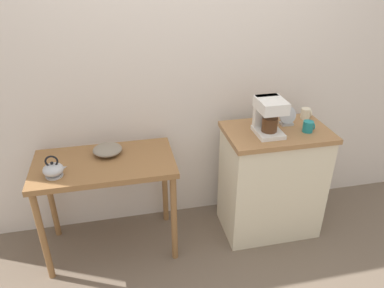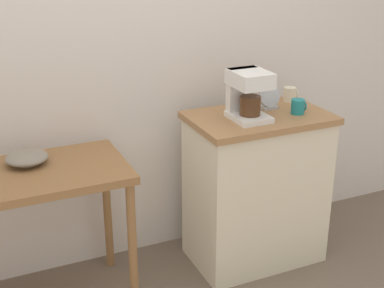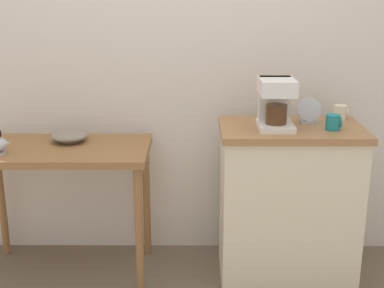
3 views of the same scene
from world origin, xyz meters
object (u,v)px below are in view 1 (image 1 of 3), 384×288
Objects in this scene: bowl_stoneware at (107,150)px; teakettle at (53,170)px; coffee_maker at (269,114)px; table_clock at (287,117)px; mug_small_cream at (306,113)px; mug_dark_teal at (308,126)px.

teakettle is (-0.34, -0.22, 0.01)m from bowl_stoneware.
coffee_maker reaches higher than table_clock.
teakettle is at bearing -174.51° from table_clock.
mug_small_cream is (0.39, 0.17, -0.10)m from coffee_maker.
teakettle is 1.92× the size of mug_small_cream.
mug_small_cream is 0.58× the size of table_clock.
mug_small_cream is at bearing 0.60° from bowl_stoneware.
bowl_stoneware is 0.40m from teakettle.
mug_small_cream is at bearing 7.18° from teakettle.
bowl_stoneware is 1.43m from mug_dark_teal.
table_clock is (-0.19, -0.07, 0.02)m from mug_small_cream.
mug_small_cream reaches higher than bowl_stoneware.
teakettle is 1.86m from mug_small_cream.
teakettle is at bearing -177.59° from coffee_maker.
mug_small_cream reaches higher than teakettle.
bowl_stoneware is 1.15m from coffee_maker.
mug_small_cream is at bearing 23.90° from coffee_maker.
mug_small_cream is (1.84, 0.23, 0.12)m from teakettle.
coffee_maker reaches higher than mug_dark_teal.
table_clock is (1.31, -0.06, 0.15)m from bowl_stoneware.
bowl_stoneware is at bearing 177.50° from table_clock.
bowl_stoneware is at bearing 172.00° from mug_dark_teal.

